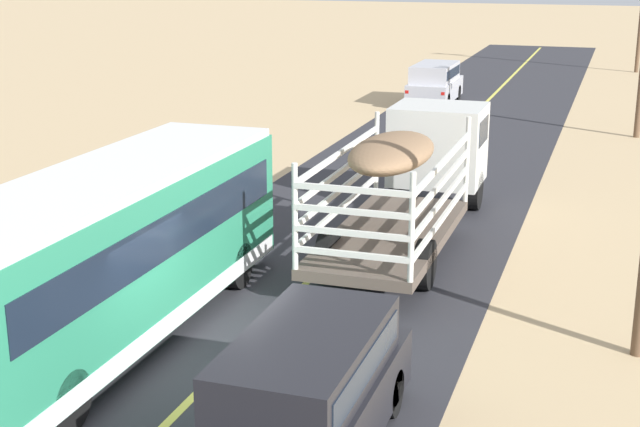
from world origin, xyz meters
name	(u,v)px	position (x,y,z in m)	size (l,w,h in m)	color
ground_plane	(215,376)	(0.00, 0.00, 0.00)	(240.00, 240.00, 0.00)	tan
road_surface	(215,376)	(0.00, 0.00, 0.01)	(8.00, 120.00, 0.02)	#2D2D33
road_centre_line	(215,375)	(0.00, 0.00, 0.02)	(0.16, 117.60, 0.00)	#D8CC4C
suv_near	(309,387)	(2.38, -1.90, 1.09)	(1.90, 4.62, 1.93)	black
livestock_truck	(422,161)	(1.43, 9.79, 1.79)	(2.53, 9.70, 3.02)	silver
bus	(110,252)	(-2.43, 0.83, 1.75)	(2.54, 10.00, 3.21)	#2D8C66
car_far	(435,82)	(-2.29, 29.84, 1.09)	(1.90, 4.62, 1.93)	silver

